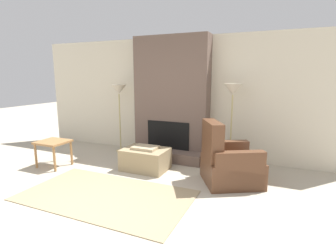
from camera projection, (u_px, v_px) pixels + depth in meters
name	position (u px, v px, depth m)	size (l,w,h in m)	color
ground_plane	(80.00, 220.00, 3.26)	(24.00, 24.00, 0.00)	#B2A893
wall_back	(175.00, 97.00, 5.88)	(7.11, 0.06, 2.60)	beige
fireplace	(171.00, 102.00, 5.67)	(1.64, 0.74, 2.60)	brown
ottoman	(145.00, 159.00, 5.00)	(0.84, 0.61, 0.46)	#998460
armchair	(227.00, 165.00, 4.35)	(1.17, 1.14, 1.05)	brown
side_table	(53.00, 145.00, 5.14)	(0.56, 0.51, 0.52)	#9E7042
floor_lamp_left	(119.00, 93.00, 6.00)	(0.35, 0.35, 1.57)	tan
floor_lamp_right	(233.00, 93.00, 4.98)	(0.35, 0.35, 1.63)	tan
area_rug	(106.00, 195.00, 3.93)	(2.53, 1.41, 0.01)	#9E8966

